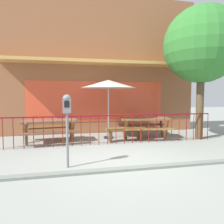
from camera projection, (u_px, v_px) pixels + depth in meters
ground at (122, 161)px, 5.18m from camera, size 40.00×40.00×0.00m
pub_storefront at (97, 65)px, 9.06m from camera, size 8.88×1.36×5.83m
patio_fence_front at (108, 124)px, 6.89m from camera, size 7.48×0.04×0.97m
picnic_table_left at (50, 125)px, 7.15m from camera, size 1.95×1.57×0.79m
picnic_table_right at (145, 122)px, 7.87m from camera, size 1.95×1.57×0.79m
patio_umbrella at (108, 84)px, 7.80m from camera, size 2.04×2.04×2.18m
patio_bench at (125, 131)px, 7.43m from camera, size 1.43×0.48×0.48m
parking_meter_near at (67, 111)px, 4.63m from camera, size 0.18×0.17×1.63m
street_tree at (202, 45)px, 7.56m from camera, size 2.72×2.72×4.78m
curb_edge at (129, 170)px, 4.58m from camera, size 12.43×0.20×0.11m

